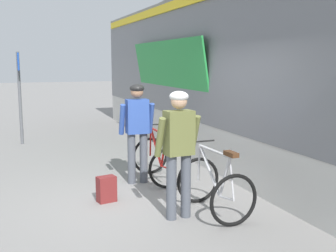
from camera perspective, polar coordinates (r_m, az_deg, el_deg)
The scene contains 8 objects.
ground_plane at distance 6.62m, azimuth -2.64°, elevation -10.19°, with size 80.00×80.00×0.00m, color gray.
train_car at distance 8.21m, azimuth 18.15°, elevation 7.06°, with size 3.17×18.11×3.88m.
cyclist_near_in_blue at distance 7.37m, azimuth -4.21°, elevation 0.20°, with size 0.62×0.32×1.76m.
cyclist_far_in_olive at distance 5.66m, azimuth 1.47°, elevation -2.38°, with size 0.63×0.34×1.76m.
bicycle_near_red at distance 7.60m, azimuth -1.26°, elevation -4.52°, with size 0.73×1.08×0.99m.
bicycle_far_silver at distance 6.02m, azimuth 6.39°, elevation -8.16°, with size 0.75×1.09×0.99m.
backpack_on_platform at distance 6.61m, azimuth -8.37°, elevation -8.48°, with size 0.28×0.18×0.40m, color maroon.
platform_sign_post at distance 11.52m, azimuth -19.60°, elevation 5.64°, with size 0.08×0.70×2.40m.
Camera 1 is at (-1.96, -5.95, 2.15)m, focal length 44.82 mm.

